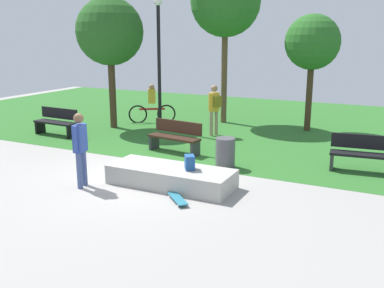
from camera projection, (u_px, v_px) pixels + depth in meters
The scene contains 16 objects.
ground_plane at pixel (136, 177), 10.46m from camera, with size 28.00×28.00×0.00m, color #9E9993.
grass_lawn at pixel (243, 122), 17.10m from camera, with size 26.60×12.74×0.01m, color #2D6B28.
concrete_ledge at pixel (171, 177), 9.80m from camera, with size 2.86×1.07×0.43m, color #A8A59E.
backpack_on_ledge at pixel (190, 162), 9.56m from camera, with size 0.28×0.20×0.32m, color #1E4C8C.
skater_performing_trick at pixel (80, 145), 9.56m from camera, with size 0.26×0.42×1.67m.
skateboard_by_ledge at pixel (177, 198), 8.91m from camera, with size 0.72×0.70×0.08m.
park_bench_near_lamppost at pixel (364, 153), 10.76m from camera, with size 1.64×0.64×0.91m.
park_bench_by_oak at pixel (57, 121), 14.69m from camera, with size 1.62×0.56×0.91m.
park_bench_near_path at pixel (175, 136), 12.55m from camera, with size 1.65×0.69×0.91m.
tree_young_birch at pixel (313, 43), 14.80m from camera, with size 1.88×1.88×4.01m.
tree_tall_oak at pixel (110, 32), 15.24m from camera, with size 2.36×2.36×4.61m.
tree_leaning_ash at pixel (225, 2), 15.91m from camera, with size 2.58×2.58×5.79m.
lamp_post at pixel (159, 52), 15.05m from camera, with size 0.28×0.28×4.54m.
trash_bin at pixel (225, 153), 11.11m from camera, with size 0.50×0.50×0.78m, color #4C4C51.
pedestrian_with_backpack at pixel (214, 106), 14.51m from camera, with size 0.43×0.42×1.71m.
cyclist_on_bicycle at pixel (152, 106), 16.80m from camera, with size 1.57×1.02×1.52m.
Camera 1 is at (5.60, -8.33, 3.32)m, focal length 40.81 mm.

